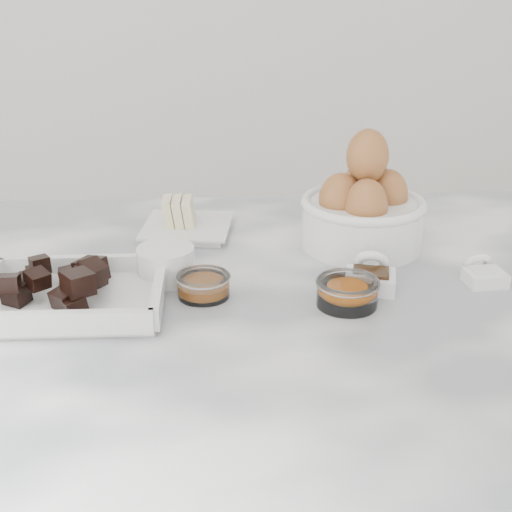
{
  "coord_description": "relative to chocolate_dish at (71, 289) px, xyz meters",
  "views": [
    {
      "loc": [
        -0.04,
        -0.82,
        1.34
      ],
      "look_at": [
        0.02,
        0.03,
        0.98
      ],
      "focal_mm": 50.0,
      "sensor_mm": 36.0,
      "label": 1
    }
  ],
  "objects": [
    {
      "name": "marble_slab",
      "position": [
        0.21,
        0.02,
        -0.04
      ],
      "size": [
        1.2,
        0.8,
        0.04
      ],
      "primitive_type": "cube",
      "color": "white",
      "rests_on": "cabinet"
    },
    {
      "name": "chocolate_dish",
      "position": [
        0.0,
        0.0,
        0.0
      ],
      "size": [
        0.23,
        0.18,
        0.06
      ],
      "color": "white",
      "rests_on": "marble_slab"
    },
    {
      "name": "butter_plate",
      "position": [
        0.13,
        0.25,
        -0.01
      ],
      "size": [
        0.15,
        0.15,
        0.06
      ],
      "color": "white",
      "rests_on": "marble_slab"
    },
    {
      "name": "sugar_ramekin",
      "position": [
        0.11,
        0.07,
        0.0
      ],
      "size": [
        0.08,
        0.08,
        0.05
      ],
      "color": "white",
      "rests_on": "marble_slab"
    },
    {
      "name": "egg_bowl",
      "position": [
        0.4,
        0.18,
        0.03
      ],
      "size": [
        0.18,
        0.18,
        0.18
      ],
      "color": "white",
      "rests_on": "marble_slab"
    },
    {
      "name": "honey_bowl",
      "position": [
        0.16,
        0.02,
        -0.01
      ],
      "size": [
        0.07,
        0.07,
        0.03
      ],
      "color": "white",
      "rests_on": "marble_slab"
    },
    {
      "name": "zest_bowl",
      "position": [
        0.34,
        -0.02,
        -0.01
      ],
      "size": [
        0.08,
        0.08,
        0.03
      ],
      "color": "white",
      "rests_on": "marble_slab"
    },
    {
      "name": "vanilla_spoon",
      "position": [
        0.38,
        0.03,
        -0.01
      ],
      "size": [
        0.07,
        0.09,
        0.05
      ],
      "color": "white",
      "rests_on": "marble_slab"
    },
    {
      "name": "salt_spoon",
      "position": [
        0.53,
        0.04,
        -0.01
      ],
      "size": [
        0.05,
        0.06,
        0.04
      ],
      "color": "white",
      "rests_on": "marble_slab"
    }
  ]
}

